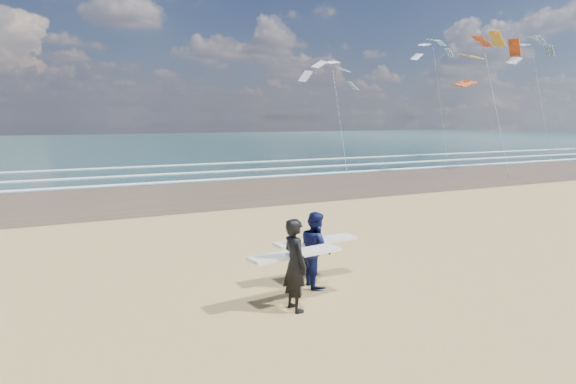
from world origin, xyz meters
TOP-DOWN VIEW (x-y plane):
  - wet_sand_strip at (20.00, 18.00)m, footprint 220.00×12.00m
  - ocean at (20.00, 72.00)m, footprint 220.00×100.00m
  - foam_breakers at (20.00, 28.10)m, footprint 220.00×11.70m
  - surfer_near at (-0.36, 0.15)m, footprint 2.25×1.11m
  - surfer_far at (0.83, 1.33)m, footprint 2.22×1.14m
  - kite_0 at (25.17, 18.16)m, footprint 6.90×4.86m
  - kite_1 at (16.46, 25.20)m, footprint 5.30×4.68m
  - kite_2 at (40.18, 25.84)m, footprint 6.36×4.80m
  - kite_5 at (34.93, 34.13)m, footprint 5.63×4.72m

SIDE VIEW (x-z plane):
  - wet_sand_strip at x=20.00m, z-range 0.00..0.01m
  - ocean at x=20.00m, z-range 0.00..0.02m
  - foam_breakers at x=20.00m, z-range 0.02..0.08m
  - surfer_far at x=0.83m, z-range 0.01..1.85m
  - surfer_near at x=-0.36m, z-range 0.01..2.01m
  - kite_1 at x=16.46m, z-range 0.37..9.87m
  - kite_0 at x=25.17m, z-range 0.99..12.03m
  - kite_5 at x=34.93m, z-range 0.57..14.21m
  - kite_2 at x=40.18m, z-range 0.87..14.13m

